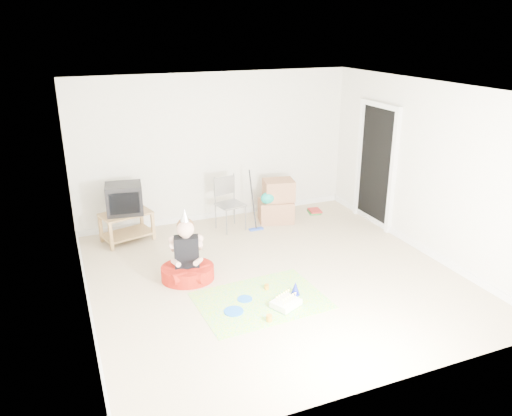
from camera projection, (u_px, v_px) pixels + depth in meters
name	position (u px, v px, depth m)	size (l,w,h in m)	color
ground	(273.00, 276.00, 7.06)	(5.00, 5.00, 0.00)	#C5B08D
doorway_recess	(376.00, 167.00, 8.63)	(0.02, 0.90, 2.05)	black
tv_stand	(127.00, 224.00, 8.11)	(0.88, 0.67, 0.49)	#9F7847
crt_tv	(124.00, 199.00, 7.96)	(0.56, 0.47, 0.48)	black
folding_chair	(230.00, 204.00, 8.51)	(0.50, 0.48, 0.93)	gray
cardboard_boxes	(277.00, 202.00, 8.90)	(0.70, 0.59, 0.76)	#9B6A4B
floor_mop	(256.00, 216.00, 8.55)	(0.25, 0.34, 1.00)	blue
book_pile	(315.00, 211.00, 9.41)	(0.28, 0.33, 0.06)	#287830
seated_woman	(187.00, 264.00, 6.89)	(0.89, 0.89, 1.06)	#AF1C10
party_mat	(261.00, 300.00, 6.43)	(1.62, 1.17, 0.01)	#E53090
birthday_cake	(286.00, 304.00, 6.27)	(0.41, 0.38, 0.15)	white
blue_plate_near	(245.00, 299.00, 6.44)	(0.20, 0.20, 0.01)	blue
blue_plate_far	(234.00, 311.00, 6.16)	(0.25, 0.25, 0.01)	blue
orange_cup_near	(267.00, 287.00, 6.68)	(0.06, 0.06, 0.07)	orange
orange_cup_far	(269.00, 318.00, 5.96)	(0.07, 0.07, 0.08)	orange
blue_party_hat	(295.00, 288.00, 6.53)	(0.13, 0.13, 0.18)	#1A26BA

